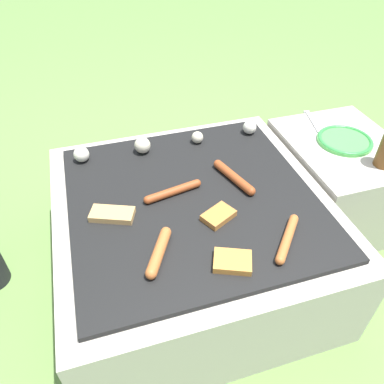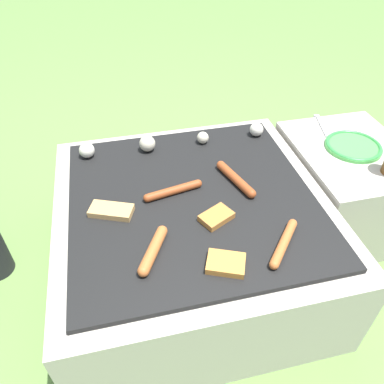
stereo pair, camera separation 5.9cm
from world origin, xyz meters
The scene contains 13 objects.
ground_plane centered at (0.00, 0.00, 0.00)m, with size 14.00×14.00×0.00m, color #608442.
grill centered at (0.00, 0.00, 0.18)m, with size 0.87×0.87×0.37m.
side_ledge centered at (0.65, 0.12, 0.19)m, with size 0.41×0.51×0.37m.
sausage_front_center centered at (-0.16, -0.20, 0.39)m, with size 0.10×0.16×0.03m.
sausage_mid_left centered at (-0.06, 0.03, 0.39)m, with size 0.20×0.06×0.03m.
sausage_mid_right centered at (0.20, -0.26, 0.39)m, with size 0.14×0.15×0.03m.
sausage_back_right centered at (0.16, 0.04, 0.39)m, with size 0.08×0.20×0.03m.
bread_slice_right centered at (-0.26, -0.02, 0.38)m, with size 0.14×0.11×0.02m.
bread_slice_left centered at (0.02, -0.29, 0.38)m, with size 0.12×0.11×0.02m.
bread_slice_center centered at (0.05, -0.12, 0.38)m, with size 0.11×0.10×0.02m.
mushroom_row centered at (-0.03, 0.30, 0.40)m, with size 0.70×0.07×0.06m.
plate_colorful centered at (0.65, 0.13, 0.38)m, with size 0.21×0.21×0.02m.
fork_utensil centered at (0.61, 0.31, 0.38)m, with size 0.05×0.17×0.01m.
Camera 2 is at (-0.20, -0.87, 1.17)m, focal length 35.00 mm.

